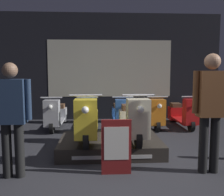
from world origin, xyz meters
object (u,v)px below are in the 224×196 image
(person_left_browsing, at_px, (12,112))
(scooter_backrow_2, at_px, (120,114))
(scooter_display_right, at_px, (133,120))
(scooter_display_left, at_px, (87,121))
(scooter_backrow_0, at_px, (56,115))
(scooter_backrow_1, at_px, (88,115))
(person_right_browsing, at_px, (211,105))
(price_sign_board, at_px, (116,147))
(scooter_backrow_4, at_px, (183,114))
(scooter_backrow_3, at_px, (152,114))

(person_left_browsing, bearing_deg, scooter_backrow_2, 59.70)
(scooter_display_right, distance_m, scooter_backrow_2, 2.04)
(scooter_display_left, relative_size, scooter_backrow_0, 1.00)
(scooter_backrow_1, bearing_deg, scooter_display_left, -88.47)
(person_left_browsing, xyz_separation_m, person_right_browsing, (2.77, 0.00, 0.08))
(scooter_backrow_2, xyz_separation_m, price_sign_board, (-0.34, -3.02, 0.06))
(scooter_backrow_4, bearing_deg, person_left_browsing, -138.71)
(scooter_backrow_3, bearing_deg, scooter_backrow_1, 180.00)
(scooter_backrow_0, bearing_deg, scooter_backrow_3, 0.00)
(scooter_backrow_1, height_order, price_sign_board, scooter_backrow_1)
(scooter_backrow_0, xyz_separation_m, scooter_backrow_2, (1.68, 0.00, 0.00))
(scooter_backrow_1, relative_size, person_left_browsing, 1.05)
(scooter_backrow_2, bearing_deg, scooter_backrow_0, 180.00)
(scooter_backrow_0, xyz_separation_m, scooter_backrow_3, (2.52, 0.00, 0.00))
(scooter_backrow_1, relative_size, scooter_backrow_3, 1.00)
(scooter_backrow_4, distance_m, person_left_browsing, 4.63)
(scooter_backrow_3, height_order, person_left_browsing, person_left_browsing)
(person_left_browsing, relative_size, price_sign_board, 2.00)
(scooter_display_right, relative_size, person_left_browsing, 1.05)
(person_left_browsing, bearing_deg, scooter_backrow_0, 88.30)
(scooter_display_left, relative_size, price_sign_board, 2.10)
(scooter_backrow_4, distance_m, price_sign_board, 3.63)
(scooter_display_left, distance_m, scooter_backrow_2, 2.19)
(scooter_backrow_1, distance_m, scooter_backrow_3, 1.68)
(scooter_backrow_3, distance_m, scooter_backrow_4, 0.84)
(person_right_browsing, bearing_deg, scooter_backrow_2, 108.28)
(scooter_display_right, xyz_separation_m, scooter_backrow_3, (0.80, 2.03, -0.24))
(scooter_display_left, height_order, person_right_browsing, person_right_browsing)
(scooter_display_left, relative_size, person_right_browsing, 0.97)
(scooter_backrow_1, height_order, scooter_backrow_4, same)
(scooter_backrow_3, height_order, price_sign_board, scooter_backrow_3)
(scooter_display_right, xyz_separation_m, scooter_backrow_4, (1.64, 2.03, -0.24))
(person_left_browsing, bearing_deg, scooter_display_left, 45.46)
(scooter_display_right, height_order, person_left_browsing, person_left_browsing)
(scooter_backrow_4, bearing_deg, scooter_backrow_3, 180.00)
(scooter_display_left, height_order, scooter_backrow_0, scooter_display_left)
(scooter_backrow_2, relative_size, person_right_browsing, 0.97)
(scooter_display_left, distance_m, scooter_backrow_1, 2.04)
(person_right_browsing, bearing_deg, scooter_backrow_0, 131.51)
(scooter_backrow_1, height_order, person_left_browsing, person_left_browsing)
(scooter_display_right, distance_m, scooter_backrow_3, 2.20)
(scooter_backrow_0, distance_m, scooter_backrow_3, 2.52)
(scooter_backrow_0, xyz_separation_m, scooter_backrow_4, (3.36, 0.00, 0.00))
(scooter_backrow_2, relative_size, scooter_backrow_4, 1.00)
(scooter_backrow_0, bearing_deg, person_right_browsing, -48.49)
(scooter_backrow_1, xyz_separation_m, scooter_backrow_3, (1.68, 0.00, 0.00))
(scooter_display_left, relative_size, scooter_backrow_3, 1.00)
(scooter_backrow_1, relative_size, price_sign_board, 2.10)
(scooter_display_right, relative_size, scooter_backrow_4, 1.00)
(scooter_backrow_1, relative_size, scooter_backrow_2, 1.00)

